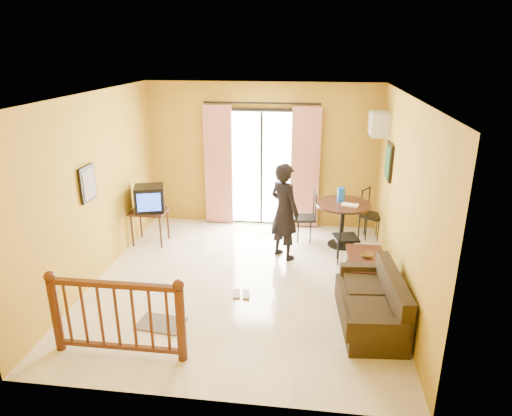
# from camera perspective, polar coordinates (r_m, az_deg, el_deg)

# --- Properties ---
(ground) EXTENTS (5.00, 5.00, 0.00)m
(ground) POSITION_cam_1_polar(r_m,az_deg,el_deg) (7.10, -1.68, -9.19)
(ground) COLOR beige
(ground) RESTS_ON ground
(room_shell) EXTENTS (5.00, 5.00, 5.00)m
(room_shell) POSITION_cam_1_polar(r_m,az_deg,el_deg) (6.46, -1.83, 4.16)
(room_shell) COLOR white
(room_shell) RESTS_ON ground
(balcony_door) EXTENTS (2.25, 0.14, 2.46)m
(balcony_door) POSITION_cam_1_polar(r_m,az_deg,el_deg) (8.92, 0.69, 5.11)
(balcony_door) COLOR black
(balcony_door) RESTS_ON ground
(tv_table) EXTENTS (0.63, 0.53, 0.63)m
(tv_table) POSITION_cam_1_polar(r_m,az_deg,el_deg) (8.45, -13.19, -0.76)
(tv_table) COLOR black
(tv_table) RESTS_ON ground
(television) EXTENTS (0.62, 0.58, 0.45)m
(television) POSITION_cam_1_polar(r_m,az_deg,el_deg) (8.34, -13.16, 1.19)
(television) COLOR black
(television) RESTS_ON tv_table
(picture_left) EXTENTS (0.05, 0.42, 0.52)m
(picture_left) POSITION_cam_1_polar(r_m,az_deg,el_deg) (7.01, -20.29, 2.89)
(picture_left) COLOR black
(picture_left) RESTS_ON room_shell
(dining_table) EXTENTS (0.97, 0.97, 0.81)m
(dining_table) POSITION_cam_1_polar(r_m,az_deg,el_deg) (8.23, 10.79, -0.50)
(dining_table) COLOR black
(dining_table) RESTS_ON ground
(water_jug) EXTENTS (0.14, 0.14, 0.26)m
(water_jug) POSITION_cam_1_polar(r_m,az_deg,el_deg) (8.22, 10.59, 1.66)
(water_jug) COLOR #134CB7
(water_jug) RESTS_ON dining_table
(serving_tray) EXTENTS (0.32, 0.25, 0.02)m
(serving_tray) POSITION_cam_1_polar(r_m,az_deg,el_deg) (8.08, 11.68, 0.39)
(serving_tray) COLOR white
(serving_tray) RESTS_ON dining_table
(dining_chairs) EXTENTS (1.74, 1.61, 0.95)m
(dining_chairs) POSITION_cam_1_polar(r_m,az_deg,el_deg) (8.41, 10.39, -4.74)
(dining_chairs) COLOR black
(dining_chairs) RESTS_ON ground
(air_conditioner) EXTENTS (0.31, 0.60, 0.40)m
(air_conditioner) POSITION_cam_1_polar(r_m,az_deg,el_deg) (8.26, 15.10, 10.11)
(air_conditioner) COLOR silver
(air_conditioner) RESTS_ON room_shell
(botanical_print) EXTENTS (0.05, 0.50, 0.60)m
(botanical_print) POSITION_cam_1_polar(r_m,az_deg,el_deg) (7.75, 16.26, 5.61)
(botanical_print) COLOR black
(botanical_print) RESTS_ON room_shell
(coffee_table) EXTENTS (0.55, 1.00, 0.44)m
(coffee_table) POSITION_cam_1_polar(r_m,az_deg,el_deg) (7.09, 13.56, -7.14)
(coffee_table) COLOR black
(coffee_table) RESTS_ON ground
(bowl) EXTENTS (0.20, 0.20, 0.05)m
(bowl) POSITION_cam_1_polar(r_m,az_deg,el_deg) (7.05, 13.64, -5.76)
(bowl) COLOR brown
(bowl) RESTS_ON coffee_table
(sofa) EXTENTS (0.83, 1.59, 0.73)m
(sofa) POSITION_cam_1_polar(r_m,az_deg,el_deg) (6.17, 14.48, -11.76)
(sofa) COLOR black
(sofa) RESTS_ON ground
(standing_person) EXTENTS (0.71, 0.69, 1.65)m
(standing_person) POSITION_cam_1_polar(r_m,az_deg,el_deg) (7.59, 3.55, -0.42)
(standing_person) COLOR black
(standing_person) RESTS_ON ground
(stair_balustrade) EXTENTS (1.63, 0.13, 1.04)m
(stair_balustrade) POSITION_cam_1_polar(r_m,az_deg,el_deg) (5.55, -17.05, -12.38)
(stair_balustrade) COLOR #471E0F
(stair_balustrade) RESTS_ON ground
(doormat) EXTENTS (0.65, 0.47, 0.02)m
(doormat) POSITION_cam_1_polar(r_m,az_deg,el_deg) (6.25, -11.81, -13.95)
(doormat) COLOR #5B4F49
(doormat) RESTS_ON ground
(sandals) EXTENTS (0.28, 0.26, 0.03)m
(sandals) POSITION_cam_1_polar(r_m,az_deg,el_deg) (6.75, -1.85, -10.73)
(sandals) COLOR brown
(sandals) RESTS_ON ground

